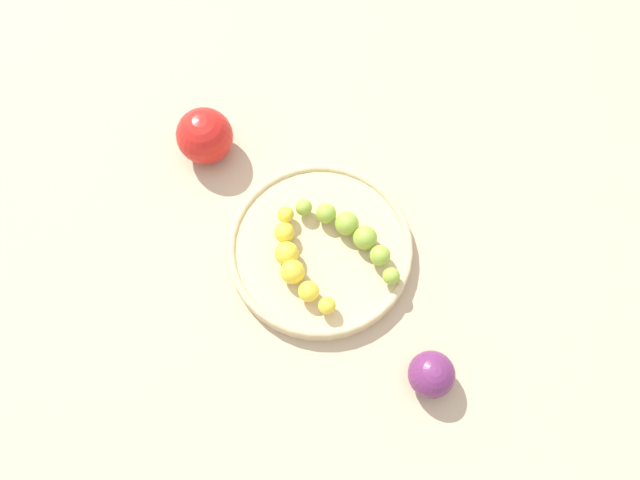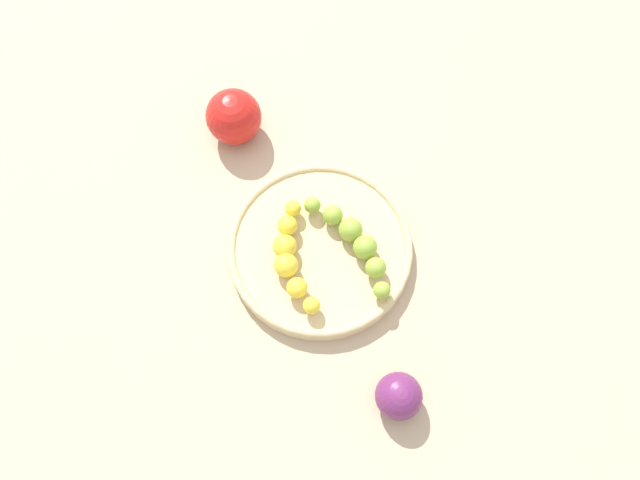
{
  "view_description": "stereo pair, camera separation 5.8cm",
  "coord_description": "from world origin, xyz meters",
  "px_view_note": "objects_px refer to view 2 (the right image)",
  "views": [
    {
      "loc": [
        -0.17,
        0.2,
        0.69
      ],
      "look_at": [
        0.0,
        0.0,
        0.04
      ],
      "focal_mm": 33.48,
      "sensor_mm": 36.0,
      "label": 1
    },
    {
      "loc": [
        -0.21,
        0.16,
        0.69
      ],
      "look_at": [
        0.0,
        0.0,
        0.04
      ],
      "focal_mm": 33.48,
      "sensor_mm": 36.0,
      "label": 2
    }
  ],
  "objects_px": {
    "plum_purple": "(399,396)",
    "apple_red": "(234,117)",
    "banana_green": "(354,241)",
    "banana_yellow": "(291,256)",
    "fruit_bowl": "(320,248)"
  },
  "relations": [
    {
      "from": "banana_green",
      "to": "apple_red",
      "type": "distance_m",
      "value": 0.23
    },
    {
      "from": "banana_green",
      "to": "apple_red",
      "type": "height_order",
      "value": "apple_red"
    },
    {
      "from": "plum_purple",
      "to": "banana_green",
      "type": "bearing_deg",
      "value": -23.28
    },
    {
      "from": "apple_red",
      "to": "banana_yellow",
      "type": "bearing_deg",
      "value": 164.85
    },
    {
      "from": "banana_green",
      "to": "plum_purple",
      "type": "distance_m",
      "value": 0.18
    },
    {
      "from": "fruit_bowl",
      "to": "apple_red",
      "type": "distance_m",
      "value": 0.21
    },
    {
      "from": "banana_green",
      "to": "apple_red",
      "type": "bearing_deg",
      "value": 95.0
    },
    {
      "from": "banana_yellow",
      "to": "plum_purple",
      "type": "distance_m",
      "value": 0.2
    },
    {
      "from": "apple_red",
      "to": "plum_purple",
      "type": "bearing_deg",
      "value": 172.08
    },
    {
      "from": "banana_green",
      "to": "fruit_bowl",
      "type": "bearing_deg",
      "value": 144.88
    },
    {
      "from": "banana_yellow",
      "to": "apple_red",
      "type": "distance_m",
      "value": 0.21
    },
    {
      "from": "plum_purple",
      "to": "apple_red",
      "type": "bearing_deg",
      "value": -7.92
    },
    {
      "from": "plum_purple",
      "to": "apple_red",
      "type": "xyz_separation_m",
      "value": [
        0.4,
        -0.06,
        0.01
      ]
    },
    {
      "from": "fruit_bowl",
      "to": "apple_red",
      "type": "relative_size",
      "value": 3.12
    },
    {
      "from": "plum_purple",
      "to": "fruit_bowl",
      "type": "bearing_deg",
      "value": -11.6
    }
  ]
}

